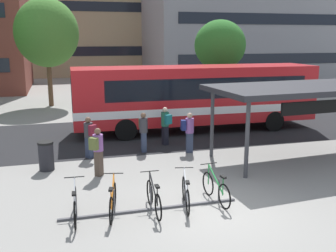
{
  "coord_description": "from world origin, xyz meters",
  "views": [
    {
      "loc": [
        -3.84,
        -9.19,
        4.55
      ],
      "look_at": [
        -0.09,
        4.24,
        1.41
      ],
      "focal_mm": 41.87,
      "sensor_mm": 36.0,
      "label": 1
    }
  ],
  "objects": [
    {
      "name": "building_centre_block",
      "position": [
        2.39,
        43.7,
        5.07
      ],
      "size": [
        19.14,
        10.84,
        10.14
      ],
      "color": "tan",
      "rests_on": "ground"
    },
    {
      "name": "transit_shelter",
      "position": [
        5.07,
        3.5,
        2.64
      ],
      "size": [
        7.4,
        3.89,
        2.81
      ],
      "rotation": [
        0.0,
        0.0,
        0.07
      ],
      "color": "#38383D",
      "rests_on": "ground"
    },
    {
      "name": "parked_bicycle_orange_1",
      "position": [
        -2.67,
        0.39,
        0.38
      ],
      "size": [
        0.58,
        1.69,
        0.99
      ],
      "rotation": [
        0.0,
        0.0,
        1.35
      ],
      "color": "black",
      "rests_on": "ground"
    },
    {
      "name": "street_tree_1",
      "position": [
        6.1,
        14.19,
        4.1
      ],
      "size": [
        3.23,
        3.23,
        5.69
      ],
      "color": "brown",
      "rests_on": "ground"
    },
    {
      "name": "commuter_maroon_pack_4",
      "position": [
        -2.84,
        5.65,
        0.93
      ],
      "size": [
        0.55,
        0.6,
        1.62
      ],
      "rotation": [
        0.0,
        0.0,
        2.16
      ],
      "color": "#2D3851",
      "rests_on": "ground"
    },
    {
      "name": "city_bus",
      "position": [
        2.63,
        9.03,
        1.78
      ],
      "size": [
        12.08,
        2.82,
        3.2
      ],
      "rotation": [
        0.0,
        0.0,
        3.12
      ],
      "color": "red",
      "rests_on": "ground"
    },
    {
      "name": "bike_rack",
      "position": [
        -1.64,
        0.39,
        0.09
      ],
      "size": [
        4.9,
        0.1,
        0.7
      ],
      "rotation": [
        0.0,
        0.0,
        -0.0
      ],
      "color": "#47474C",
      "rests_on": "ground"
    },
    {
      "name": "ground",
      "position": [
        0.0,
        0.0,
        0.0
      ],
      "size": [
        200.0,
        200.0,
        0.0
      ],
      "primitive_type": "plane",
      "color": "gray"
    },
    {
      "name": "commuter_olive_pack_3",
      "position": [
        -2.73,
        3.51,
        0.95
      ],
      "size": [
        0.56,
        0.6,
        1.65
      ],
      "rotation": [
        0.0,
        0.0,
        0.91
      ],
      "color": "#47382D",
      "rests_on": "ground"
    },
    {
      "name": "parked_bicycle_silver_3",
      "position": [
        -0.68,
        0.33,
        0.38
      ],
      "size": [
        0.56,
        1.69,
        0.99
      ],
      "rotation": [
        0.0,
        0.0,
        1.36
      ],
      "color": "black",
      "rests_on": "ground"
    },
    {
      "name": "commuter_navy_pack_5",
      "position": [
        1.08,
        5.34,
        0.94
      ],
      "size": [
        0.55,
        0.37,
        1.64
      ],
      "rotation": [
        0.0,
        0.0,
        6.18
      ],
      "color": "#2D3851",
      "rests_on": "ground"
    },
    {
      "name": "trash_bin",
      "position": [
        -4.42,
        4.62,
        0.52
      ],
      "size": [
        0.55,
        0.55,
        1.03
      ],
      "color": "#232328",
      "rests_on": "ground"
    },
    {
      "name": "street_tree_0",
      "position": [
        -4.42,
        18.59,
        4.88
      ],
      "size": [
        4.18,
        4.18,
        7.15
      ],
      "color": "brown",
      "rests_on": "ground"
    },
    {
      "name": "parked_bicycle_green_4",
      "position": [
        0.26,
        0.47,
        0.38
      ],
      "size": [
        0.52,
        1.72,
        0.99
      ],
      "rotation": [
        0.0,
        0.0,
        1.65
      ],
      "color": "black",
      "rests_on": "ground"
    },
    {
      "name": "parked_bicycle_black_2",
      "position": [
        -1.59,
        0.28,
        0.38
      ],
      "size": [
        0.52,
        1.72,
        0.99
      ],
      "rotation": [
        0.0,
        0.0,
        1.56
      ],
      "color": "black",
      "rests_on": "ground"
    },
    {
      "name": "commuter_olive_pack_0",
      "position": [
        -0.65,
        5.95,
        0.94
      ],
      "size": [
        0.35,
        0.53,
        1.63
      ],
      "rotation": [
        0.0,
        0.0,
        4.68
      ],
      "color": "#2D3851",
      "rests_on": "ground"
    },
    {
      "name": "parked_bicycle_silver_0",
      "position": [
        -3.63,
        0.36,
        0.38
      ],
      "size": [
        0.52,
        1.72,
        0.99
      ],
      "rotation": [
        0.0,
        0.0,
        1.51
      ],
      "color": "black",
      "rests_on": "ground"
    },
    {
      "name": "commuter_teal_pack_2",
      "position": [
        0.49,
        6.7,
        0.96
      ],
      "size": [
        0.45,
        0.59,
        1.67
      ],
      "rotation": [
        0.0,
        0.0,
        1.86
      ],
      "color": "black",
      "rests_on": "ground"
    },
    {
      "name": "bus_lane_asphalt",
      "position": [
        0.0,
        9.03,
        0.0
      ],
      "size": [
        80.0,
        7.2,
        0.01
      ],
      "primitive_type": "cube",
      "color": "#232326",
      "rests_on": "ground"
    }
  ]
}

